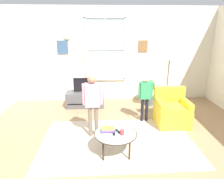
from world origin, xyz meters
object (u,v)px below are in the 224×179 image
Objects in this scene: coffee_table at (115,134)px; person_pink_shirt at (93,99)px; potted_plant_by_window at (149,91)px; person_green_shirt at (145,93)px; cup at (122,132)px; book_stack at (108,130)px; armchair at (171,111)px; tv_stand at (85,99)px; television at (84,85)px; remote_near_cup at (118,131)px; remote_near_books at (114,133)px; floor_lamp at (169,62)px.

person_pink_shirt is (-0.44, 0.62, 0.49)m from coffee_table.
potted_plant_by_window reaches higher than coffee_table.
cup is at bearing -117.91° from person_green_shirt.
coffee_table is at bearing 153.43° from cup.
book_stack is 0.20× the size of person_green_shirt.
armchair is at bearing 37.22° from coffee_table.
armchair is at bearing -77.89° from potted_plant_by_window.
cup is 0.09× the size of person_green_shirt.
person_pink_shirt is at bearing 125.22° from coffee_table.
book_stack is (0.60, -2.27, 0.23)m from tv_stand.
tv_stand is at bearing 90.00° from television.
person_pink_shirt reaches higher than television.
remote_near_cup is 1.50m from person_green_shirt.
person_pink_shirt is at bearing -152.34° from person_green_shirt.
remote_near_books is 2.46m from floor_lamp.
cup is at bearing -23.04° from book_stack.
coffee_table is 5.82× the size of remote_near_books.
tv_stand is at bearing -178.35° from potted_plant_by_window.
book_stack is 0.14m from remote_near_books.
remote_near_cup is (-0.07, 0.10, -0.04)m from cup.
potted_plant_by_window is at bearing 102.11° from armchair.
remote_near_cup is at bearing -70.84° from television.
remote_near_cup is (-1.41, -1.07, 0.10)m from armchair.
armchair is 1.07× the size of coffee_table.
floor_lamp reaches higher than armchair.
armchair is (2.20, -1.21, 0.10)m from tv_stand.
book_stack is (-1.60, -1.06, 0.13)m from armchair.
coffee_table is at bearing -139.03° from remote_near_cup.
coffee_table is at bearing -116.64° from potted_plant_by_window.
tv_stand is at bearing 106.90° from remote_near_books.
armchair is 6.21× the size of remote_near_books.
potted_plant_by_window is at bearing 63.04° from remote_near_books.
person_pink_shirt is 0.80× the size of floor_lamp.
cup is 2.66m from potted_plant_by_window.
coffee_table is 0.15m from cup.
person_green_shirt is 0.86× the size of person_pink_shirt.
cup is 0.97m from person_pink_shirt.
television reaches higher than coffee_table.
cup is 1.54m from person_green_shirt.
potted_plant_by_window reaches higher than tv_stand.
potted_plant_by_window is at bearing 66.21° from cup.
person_green_shirt is (1.57, -1.04, 0.52)m from tv_stand.
armchair is (2.20, -1.21, -0.36)m from television.
book_stack is at bearing -119.76° from potted_plant_by_window.
tv_stand is 1.40× the size of potted_plant_by_window.
potted_plant_by_window is (1.63, 1.76, -0.44)m from person_pink_shirt.
remote_near_books is (0.71, -2.34, -0.26)m from television.
remote_near_books is 0.18× the size of potted_plant_by_window.
person_pink_shirt is 2.44m from potted_plant_by_window.
television is at bearing 106.92° from remote_near_books.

